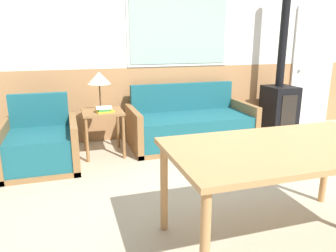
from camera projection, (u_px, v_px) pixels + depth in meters
name	position (u px, v px, depth m)	size (l,w,h in m)	color
ground_plane	(274.00, 213.00, 2.93)	(16.00, 16.00, 0.00)	#B2A58C
wall_back	(179.00, 48.00, 5.00)	(7.20, 0.09, 2.70)	#AD7A4C
couch	(191.00, 127.00, 4.75)	(1.76, 0.85, 0.85)	olive
armchair	(40.00, 147.00, 3.90)	(0.87, 0.87, 0.84)	olive
side_table	(103.00, 119.00, 4.27)	(0.52, 0.52, 0.60)	olive
table_lamp	(99.00, 79.00, 4.22)	(0.30, 0.30, 0.49)	#4C3823
book_stack	(104.00, 110.00, 4.16)	(0.24, 0.18, 0.07)	gold
dining_table	(284.00, 155.00, 2.36)	(1.69, 0.93, 0.77)	#B27F4C
wood_stove	(280.00, 97.00, 5.19)	(0.44, 0.49, 2.42)	black
entry_door	(312.00, 67.00, 5.75)	(0.83, 0.09, 2.02)	white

